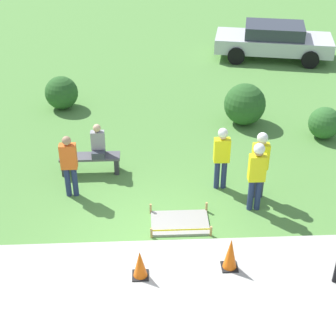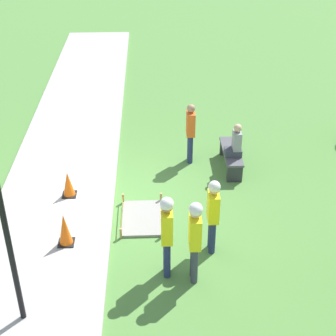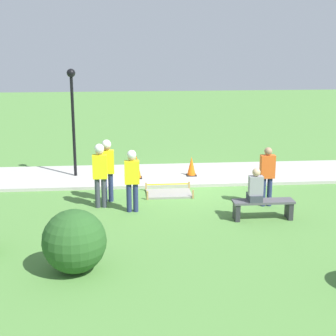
% 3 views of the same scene
% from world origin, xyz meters
% --- Properties ---
extents(ground_plane, '(60.00, 60.00, 0.00)m').
position_xyz_m(ground_plane, '(0.00, 0.00, 0.00)').
color(ground_plane, '#51843D').
extents(sidewalk, '(28.00, 2.82, 0.10)m').
position_xyz_m(sidewalk, '(0.00, -1.41, 0.05)').
color(sidewalk, '#ADAAA3').
rests_on(sidewalk, ground_plane).
extents(wet_concrete_patch, '(1.40, 0.97, 0.26)m').
position_xyz_m(wet_concrete_patch, '(0.77, 0.68, 0.03)').
color(wet_concrete_patch, gray).
rests_on(wet_concrete_patch, ground_plane).
extents(traffic_cone_near_patch, '(0.34, 0.34, 0.64)m').
position_xyz_m(traffic_cone_near_patch, '(-0.16, -1.10, 0.42)').
color(traffic_cone_near_patch, black).
rests_on(traffic_cone_near_patch, sidewalk).
extents(traffic_cone_far_patch, '(0.34, 0.34, 0.75)m').
position_xyz_m(traffic_cone_far_patch, '(1.70, -0.93, 0.47)').
color(traffic_cone_far_patch, black).
rests_on(traffic_cone_far_patch, sidewalk).
extents(park_bench, '(1.61, 0.44, 0.52)m').
position_xyz_m(park_bench, '(-1.49, 3.06, 0.36)').
color(park_bench, '#2D2D33').
rests_on(park_bench, ground_plane).
extents(person_seated_on_bench, '(0.36, 0.44, 0.89)m').
position_xyz_m(person_seated_on_bench, '(-1.25, 3.11, 0.87)').
color(person_seated_on_bench, '#383D47').
rests_on(person_seated_on_bench, park_bench).
extents(worker_supervisor, '(0.40, 0.26, 1.83)m').
position_xyz_m(worker_supervisor, '(2.60, 1.20, 1.10)').
color(worker_supervisor, navy).
rests_on(worker_supervisor, ground_plane).
extents(worker_assistant, '(0.40, 0.26, 1.82)m').
position_xyz_m(worker_assistant, '(2.78, 1.72, 1.09)').
color(worker_assistant, '#383D47').
rests_on(worker_assistant, ground_plane).
extents(worker_trainee, '(0.40, 0.25, 1.73)m').
position_xyz_m(worker_trainee, '(1.91, 2.16, 1.02)').
color(worker_trainee, navy).
rests_on(worker_trainee, ground_plane).
extents(bystander_in_orange_shirt, '(0.40, 0.22, 1.69)m').
position_xyz_m(bystander_in_orange_shirt, '(-1.87, 1.99, 0.96)').
color(bystander_in_orange_shirt, navy).
rests_on(bystander_in_orange_shirt, ground_plane).
extents(lamppost_near, '(0.28, 0.28, 3.56)m').
position_xyz_m(lamppost_near, '(3.75, -1.43, 2.46)').
color(lamppost_near, black).
rests_on(lamppost_near, sidewalk).
extents(shrub_rounded_far, '(1.31, 1.31, 1.31)m').
position_xyz_m(shrub_rounded_far, '(3.15, 5.77, 0.65)').
color(shrub_rounded_far, '#285623').
rests_on(shrub_rounded_far, ground_plane).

